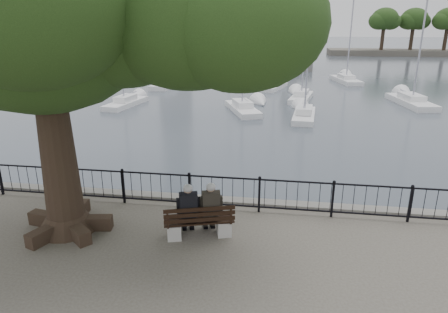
% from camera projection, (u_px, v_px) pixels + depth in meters
% --- Properties ---
extents(harbor, '(260.00, 260.00, 1.20)m').
position_uv_depth(harbor, '(227.00, 217.00, 12.10)').
color(harbor, '#68655D').
rests_on(harbor, ground).
extents(railing, '(22.06, 0.06, 1.00)m').
position_uv_depth(railing, '(224.00, 191.00, 11.29)').
color(railing, black).
rests_on(railing, ground).
extents(bench, '(1.80, 1.01, 0.91)m').
position_uv_depth(bench, '(199.00, 225.00, 9.90)').
color(bench, '#A4A198').
rests_on(bench, ground).
extents(person_left, '(0.56, 0.78, 1.44)m').
position_uv_depth(person_left, '(188.00, 211.00, 9.85)').
color(person_left, black).
rests_on(person_left, ground).
extents(person_right, '(0.56, 0.78, 1.44)m').
position_uv_depth(person_right, '(210.00, 210.00, 9.93)').
color(person_right, black).
rests_on(person_right, ground).
extents(tree, '(10.16, 7.10, 8.30)m').
position_uv_depth(tree, '(74.00, 5.00, 8.63)').
color(tree, black).
rests_on(tree, ground).
extents(lion_monument, '(6.00, 6.00, 8.85)m').
position_uv_depth(lion_monument, '(290.00, 53.00, 55.27)').
color(lion_monument, '#68655D').
rests_on(lion_monument, ground).
extents(sailboat_a, '(1.99, 5.16, 10.23)m').
position_uv_depth(sailboat_a, '(126.00, 102.00, 30.92)').
color(sailboat_a, white).
rests_on(sailboat_a, ground).
extents(sailboat_b, '(3.24, 5.45, 12.07)m').
position_uv_depth(sailboat_b, '(243.00, 107.00, 28.85)').
color(sailboat_b, white).
rests_on(sailboat_b, ground).
extents(sailboat_c, '(1.75, 4.97, 10.03)m').
position_uv_depth(sailboat_c, '(304.00, 114.00, 26.77)').
color(sailboat_c, white).
rests_on(sailboat_c, ground).
extents(sailboat_d, '(2.63, 6.38, 11.74)m').
position_uv_depth(sailboat_d, '(411.00, 101.00, 31.31)').
color(sailboat_d, white).
rests_on(sailboat_d, ground).
extents(sailboat_e, '(2.23, 6.23, 12.89)m').
position_uv_depth(sailboat_e, '(168.00, 83.00, 40.37)').
color(sailboat_e, white).
rests_on(sailboat_e, ground).
extents(sailboat_f, '(2.63, 5.16, 10.03)m').
position_uv_depth(sailboat_f, '(274.00, 86.00, 38.98)').
color(sailboat_f, white).
rests_on(sailboat_f, ground).
extents(sailboat_g, '(2.93, 6.43, 10.91)m').
position_uv_depth(sailboat_g, '(346.00, 80.00, 43.36)').
color(sailboat_g, white).
rests_on(sailboat_g, ground).
extents(sailboat_h, '(1.80, 5.68, 13.35)m').
position_uv_depth(sailboat_h, '(229.00, 72.00, 49.25)').
color(sailboat_h, white).
rests_on(sailboat_h, ground).
extents(sailboat_i, '(2.27, 5.30, 11.37)m').
position_uv_depth(sailboat_i, '(301.00, 96.00, 33.39)').
color(sailboat_i, white).
rests_on(sailboat_i, ground).
extents(far_shore, '(30.00, 8.60, 9.18)m').
position_uv_depth(far_shore, '(410.00, 35.00, 78.98)').
color(far_shore, '#4F4A40').
rests_on(far_shore, ground).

